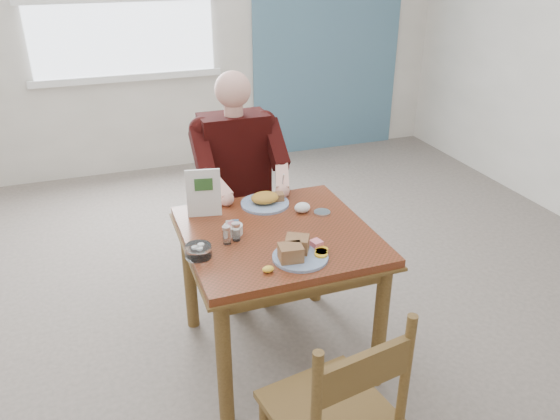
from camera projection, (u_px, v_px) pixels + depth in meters
name	position (u px, v px, depth m)	size (l,w,h in m)	color
floor	(278.00, 351.00, 3.01)	(6.00, 6.00, 0.00)	#61574F
wall_back	(167.00, 20.00, 4.94)	(5.50, 5.50, 0.00)	silver
accent_panel	(329.00, 14.00, 5.40)	(1.60, 0.02, 2.80)	slate
lemon_wedge	(268.00, 269.00, 2.34)	(0.05, 0.04, 0.03)	yellow
napkin	(302.00, 208.00, 2.86)	(0.08, 0.07, 0.05)	white
metal_dish	(322.00, 212.00, 2.86)	(0.09, 0.09, 0.01)	silver
table	(278.00, 251.00, 2.73)	(0.92, 0.92, 0.75)	maroon
chair_far	(236.00, 213.00, 3.48)	(0.42, 0.42, 0.95)	brown
chair_near	(336.00, 416.00, 1.98)	(0.48, 0.48, 0.95)	brown
diner	(238.00, 170.00, 3.26)	(0.53, 0.56, 1.39)	tan
near_plate	(298.00, 252.00, 2.44)	(0.31, 0.31, 0.08)	white
far_plate	(266.00, 200.00, 2.95)	(0.30, 0.30, 0.07)	white
caddy	(233.00, 229.00, 2.65)	(0.10, 0.10, 0.07)	white
shakers	(231.00, 233.00, 2.57)	(0.10, 0.07, 0.09)	white
creamer	(198.00, 251.00, 2.45)	(0.14, 0.14, 0.06)	white
menu	(204.00, 193.00, 2.78)	(0.17, 0.05, 0.26)	white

